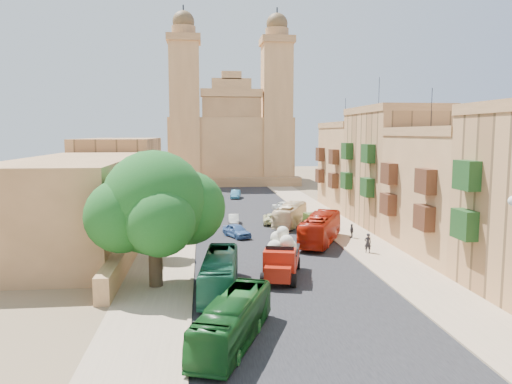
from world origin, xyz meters
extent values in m
plane|color=brown|center=(0.00, 0.00, 0.00)|extent=(260.00, 260.00, 0.00)
cube|color=black|center=(0.00, 30.00, 0.01)|extent=(14.00, 140.00, 0.01)
cube|color=tan|center=(9.50, 30.00, 0.01)|extent=(5.00, 140.00, 0.01)
cube|color=tan|center=(-9.50, 30.00, 0.01)|extent=(5.00, 140.00, 0.01)
cube|color=tan|center=(7.00, 30.00, 0.06)|extent=(0.25, 140.00, 0.12)
cube|color=tan|center=(-7.00, 30.00, 0.06)|extent=(0.25, 140.00, 0.12)
cube|color=#1B441B|center=(11.55, 0.92, 4.56)|extent=(0.90, 2.20, 2.00)
cube|color=#1B441B|center=(11.55, 0.92, 7.92)|extent=(0.90, 2.20, 2.00)
cube|color=#B38151|center=(16.00, 11.00, 5.25)|extent=(8.00, 14.00, 10.50)
cube|color=#9F7045|center=(16.00, 11.00, 10.90)|extent=(8.20, 14.00, 0.80)
cylinder|color=black|center=(15.00, 13.80, 13.10)|extent=(0.06, 0.06, 3.60)
cube|color=#4E2B1A|center=(11.55, 7.08, 3.99)|extent=(0.90, 2.20, 2.00)
cube|color=#4E2B1A|center=(11.55, 14.92, 3.99)|extent=(0.90, 2.20, 2.00)
cube|color=#4E2B1A|center=(11.55, 7.08, 6.93)|extent=(0.90, 2.20, 2.00)
cube|color=#4E2B1A|center=(11.55, 14.92, 6.93)|extent=(0.90, 2.20, 2.00)
cube|color=tan|center=(16.00, 25.00, 6.50)|extent=(8.00, 14.00, 13.00)
cube|color=#9F7045|center=(16.00, 25.00, 13.40)|extent=(8.20, 14.00, 0.80)
cylinder|color=black|center=(15.00, 27.80, 15.60)|extent=(0.06, 0.06, 3.60)
cube|color=#1B441B|center=(11.55, 21.08, 4.94)|extent=(0.90, 2.20, 2.00)
cube|color=#1B441B|center=(11.55, 28.92, 4.94)|extent=(0.90, 2.20, 2.00)
cube|color=#1B441B|center=(11.55, 21.08, 8.58)|extent=(0.90, 2.20, 2.00)
cube|color=#1B441B|center=(11.55, 28.92, 8.58)|extent=(0.90, 2.20, 2.00)
cube|color=#B38151|center=(16.00, 39.00, 5.75)|extent=(8.00, 14.00, 11.50)
cube|color=#9F7045|center=(16.00, 39.00, 11.90)|extent=(8.20, 14.00, 0.80)
cylinder|color=black|center=(15.00, 41.80, 14.10)|extent=(0.06, 0.06, 3.60)
cube|color=#4E2B1A|center=(11.55, 35.08, 4.37)|extent=(0.90, 2.20, 2.00)
cube|color=#4E2B1A|center=(11.55, 42.92, 4.37)|extent=(0.90, 2.20, 2.00)
cube|color=#4E2B1A|center=(11.55, 35.08, 7.59)|extent=(0.90, 2.20, 2.00)
cube|color=#4E2B1A|center=(11.55, 42.92, 7.59)|extent=(0.90, 2.20, 2.00)
cube|color=#B38151|center=(-12.50, 20.00, 0.90)|extent=(1.00, 40.00, 1.80)
cube|color=#9F7045|center=(-18.00, 18.00, 4.20)|extent=(10.00, 28.00, 8.40)
cube|color=tan|center=(-18.00, 44.00, 5.00)|extent=(10.00, 22.00, 10.00)
cube|color=#B38151|center=(0.00, 81.00, 7.00)|extent=(26.00, 20.00, 14.00)
cube|color=#9F7045|center=(0.00, 70.50, 0.90)|extent=(28.00, 4.00, 1.80)
cube|color=#9F7045|center=(0.00, 72.20, 10.00)|extent=(12.00, 2.00, 16.00)
cube|color=#B38151|center=(0.00, 72.20, 18.90)|extent=(12.60, 2.40, 1.60)
cube|color=#B38151|center=(0.00, 72.20, 20.60)|extent=(8.00, 2.00, 2.40)
cube|color=#B38151|center=(0.00, 72.20, 22.40)|extent=(4.00, 2.00, 1.60)
cube|color=#B38151|center=(-9.50, 73.50, 14.50)|extent=(6.00, 6.00, 29.00)
cube|color=#9F7045|center=(-9.50, 73.50, 29.60)|extent=(6.80, 6.80, 1.40)
cylinder|color=#9F7045|center=(-9.50, 73.50, 31.20)|extent=(4.80, 4.80, 1.80)
sphere|color=brown|center=(-9.50, 73.50, 33.00)|extent=(4.40, 4.40, 4.40)
cylinder|color=black|center=(-9.50, 73.50, 35.40)|extent=(0.28, 0.28, 1.80)
cube|color=#B38151|center=(9.50, 73.50, 14.50)|extent=(6.00, 6.00, 29.00)
cube|color=#9F7045|center=(9.50, 73.50, 29.60)|extent=(6.80, 6.80, 1.40)
cylinder|color=#9F7045|center=(9.50, 73.50, 31.20)|extent=(4.80, 4.80, 1.80)
sphere|color=brown|center=(9.50, 73.50, 33.00)|extent=(4.40, 4.40, 4.40)
cylinder|color=black|center=(9.50, 73.50, 35.40)|extent=(0.28, 0.28, 1.80)
cylinder|color=#3D2E1E|center=(-9.50, 4.00, 1.83)|extent=(0.96, 0.96, 3.65)
sphere|color=#124316|center=(-9.50, 4.00, 5.96)|extent=(7.30, 7.30, 7.30)
sphere|color=#124316|center=(-7.19, 5.15, 5.38)|extent=(5.38, 5.38, 5.38)
sphere|color=#124316|center=(-11.61, 3.14, 5.19)|extent=(5.00, 5.00, 5.00)
sphere|color=#124316|center=(-8.92, 1.69, 5.00)|extent=(4.61, 4.61, 4.61)
sphere|color=#124316|center=(-10.56, 6.11, 6.72)|extent=(4.23, 4.23, 4.23)
cylinder|color=#3D2E1E|center=(-10.00, 12.00, 1.13)|extent=(0.44, 0.44, 2.27)
sphere|color=#124316|center=(-10.00, 12.00, 3.42)|extent=(3.29, 3.29, 3.29)
cylinder|color=#3D2E1E|center=(-10.00, 24.00, 0.98)|extent=(0.44, 0.44, 1.97)
sphere|color=#124316|center=(-10.00, 24.00, 2.97)|extent=(2.87, 2.87, 2.87)
cylinder|color=#3D2E1E|center=(-10.00, 36.00, 0.95)|extent=(0.44, 0.44, 1.91)
sphere|color=#124316|center=(-10.00, 36.00, 2.88)|extent=(2.77, 2.77, 2.77)
cylinder|color=#3D2E1E|center=(-10.00, 48.00, 0.99)|extent=(0.44, 0.44, 1.99)
sphere|color=#124316|center=(-10.00, 48.00, 3.00)|extent=(2.89, 2.89, 2.89)
cube|color=#A41C0C|center=(-0.09, 6.24, 1.34)|extent=(3.24, 4.33, 0.97)
cube|color=black|center=(-0.09, 6.24, 1.88)|extent=(3.30, 4.39, 0.13)
cube|color=#A41C0C|center=(-0.69, 3.84, 1.45)|extent=(2.63, 2.32, 1.93)
cube|color=#A41C0C|center=(-1.01, 2.60, 1.02)|extent=(2.09, 1.70, 1.07)
cube|color=black|center=(-0.69, 3.84, 2.20)|extent=(2.00, 0.61, 0.97)
cylinder|color=black|center=(-1.97, 3.17, 0.48)|extent=(0.60, 1.03, 0.97)
cylinder|color=black|center=(0.11, 2.64, 0.48)|extent=(0.60, 1.03, 0.97)
cylinder|color=black|center=(-0.81, 7.75, 0.48)|extent=(0.60, 1.03, 0.97)
cylinder|color=black|center=(1.27, 7.22, 0.48)|extent=(0.60, 1.03, 0.97)
sphere|color=beige|center=(-0.76, 5.74, 2.15)|extent=(1.18, 1.18, 1.18)
sphere|color=beige|center=(0.36, 5.79, 2.15)|extent=(1.18, 1.18, 1.18)
sphere|color=beige|center=(0.07, 6.86, 2.15)|extent=(1.18, 1.18, 1.18)
sphere|color=beige|center=(-0.48, 6.45, 2.74)|extent=(1.07, 1.07, 1.07)
sphere|color=beige|center=(0.04, 5.21, 2.68)|extent=(1.07, 1.07, 1.07)
sphere|color=beige|center=(-0.11, 6.13, 3.22)|extent=(0.97, 0.97, 0.97)
cube|color=#3D541F|center=(6.50, 22.29, 0.89)|extent=(2.73, 4.62, 1.79)
cylinder|color=black|center=(5.98, 20.65, 0.36)|extent=(0.42, 0.76, 0.71)
cylinder|color=black|center=(7.64, 20.99, 0.36)|extent=(0.42, 0.76, 0.71)
cylinder|color=black|center=(5.36, 23.59, 0.36)|extent=(0.42, 0.76, 0.71)
cylinder|color=black|center=(7.02, 23.94, 0.36)|extent=(0.42, 0.76, 0.71)
imported|color=#124918|center=(-4.70, -6.30, 1.21)|extent=(4.94, 8.85, 2.42)
imported|color=#1C6343|center=(-5.07, 2.14, 1.30)|extent=(3.09, 9.51, 2.60)
imported|color=#A51809|center=(5.31, 16.34, 1.43)|extent=(6.40, 10.35, 2.86)
imported|color=beige|center=(4.00, 25.85, 1.26)|extent=(5.53, 9.16, 2.52)
imported|color=#3F68A5|center=(-2.67, 20.01, 0.69)|extent=(3.16, 4.34, 1.37)
imported|color=silver|center=(-2.50, 27.69, 0.56)|extent=(1.37, 3.47, 1.12)
imported|color=beige|center=(2.07, 27.30, 0.64)|extent=(2.65, 4.80, 1.27)
imported|color=navy|center=(-5.00, 38.72, 0.54)|extent=(1.64, 3.77, 1.08)
imported|color=white|center=(4.99, 37.17, 0.69)|extent=(3.00, 4.35, 1.38)
imported|color=teal|center=(-0.66, 51.27, 0.68)|extent=(2.06, 4.32, 1.37)
imported|color=black|center=(8.63, 11.97, 0.90)|extent=(0.66, 0.45, 1.79)
imported|color=#3C3B3F|center=(9.09, 18.37, 0.74)|extent=(0.41, 0.89, 1.48)
camera|label=1|loc=(-6.17, -30.80, 10.73)|focal=35.00mm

